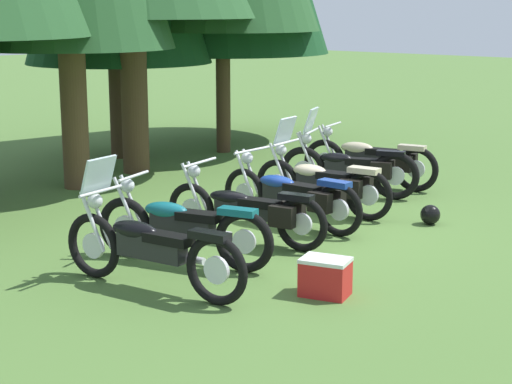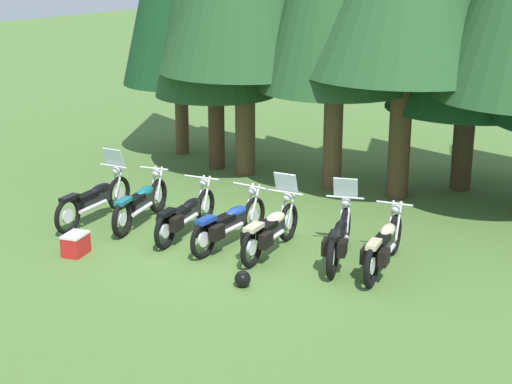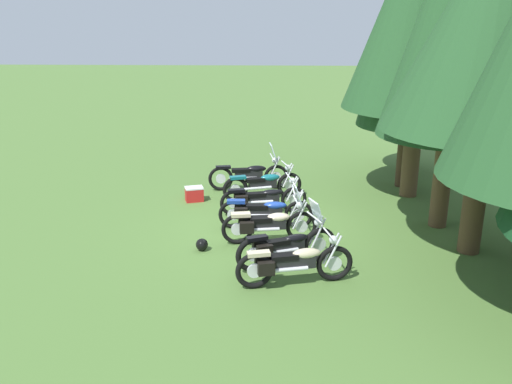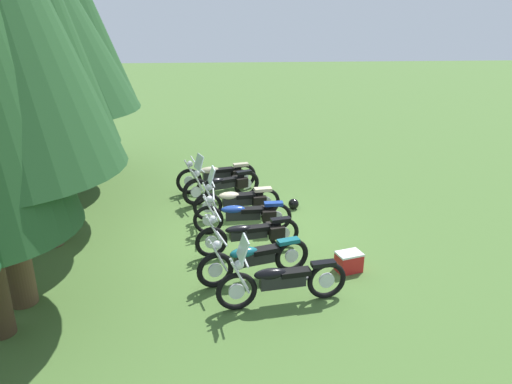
{
  "view_description": "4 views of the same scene",
  "coord_description": "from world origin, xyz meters",
  "px_view_note": "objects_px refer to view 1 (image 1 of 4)",
  "views": [
    {
      "loc": [
        -8.68,
        -7.04,
        2.94
      ],
      "look_at": [
        -0.57,
        -0.03,
        0.58
      ],
      "focal_mm": 58.7,
      "sensor_mm": 36.0,
      "label": 1
    },
    {
      "loc": [
        8.8,
        -11.35,
        5.48
      ],
      "look_at": [
        0.01,
        0.78,
        0.81
      ],
      "focal_mm": 56.68,
      "sensor_mm": 36.0,
      "label": 2
    },
    {
      "loc": [
        12.73,
        0.07,
        5.19
      ],
      "look_at": [
        -0.1,
        -0.36,
        0.89
      ],
      "focal_mm": 38.9,
      "sensor_mm": 36.0,
      "label": 3
    },
    {
      "loc": [
        -10.44,
        0.35,
        4.95
      ],
      "look_at": [
        0.29,
        -0.44,
        0.92
      ],
      "focal_mm": 34.18,
      "sensor_mm": 36.0,
      "label": 4
    }
  ],
  "objects_px": {
    "motorcycle_0": "(149,246)",
    "dropped_helmet": "(430,215)",
    "motorcycle_3": "(293,195)",
    "motorcycle_4": "(324,182)",
    "motorcycle_1": "(181,226)",
    "picnic_cooler": "(325,277)",
    "motorcycle_5": "(350,168)",
    "motorcycle_6": "(372,160)",
    "motorcycle_2": "(248,210)"
  },
  "relations": [
    {
      "from": "motorcycle_0",
      "to": "motorcycle_6",
      "type": "bearing_deg",
      "value": -88.19
    },
    {
      "from": "motorcycle_4",
      "to": "dropped_helmet",
      "type": "height_order",
      "value": "motorcycle_4"
    },
    {
      "from": "motorcycle_4",
      "to": "dropped_helmet",
      "type": "xyz_separation_m",
      "value": [
        0.48,
        -1.48,
        -0.34
      ]
    },
    {
      "from": "motorcycle_0",
      "to": "motorcycle_4",
      "type": "bearing_deg",
      "value": -90.0
    },
    {
      "from": "motorcycle_4",
      "to": "motorcycle_1",
      "type": "bearing_deg",
      "value": 85.04
    },
    {
      "from": "motorcycle_2",
      "to": "motorcycle_3",
      "type": "xyz_separation_m",
      "value": [
        1.0,
        0.07,
        0.02
      ]
    },
    {
      "from": "motorcycle_6",
      "to": "motorcycle_0",
      "type": "bearing_deg",
      "value": 87.27
    },
    {
      "from": "motorcycle_0",
      "to": "motorcycle_3",
      "type": "bearing_deg",
      "value": -89.81
    },
    {
      "from": "dropped_helmet",
      "to": "motorcycle_1",
      "type": "bearing_deg",
      "value": 159.71
    },
    {
      "from": "motorcycle_2",
      "to": "motorcycle_6",
      "type": "height_order",
      "value": "motorcycle_6"
    },
    {
      "from": "motorcycle_0",
      "to": "motorcycle_2",
      "type": "bearing_deg",
      "value": -87.53
    },
    {
      "from": "motorcycle_6",
      "to": "picnic_cooler",
      "type": "distance_m",
      "value": 5.54
    },
    {
      "from": "motorcycle_0",
      "to": "picnic_cooler",
      "type": "relative_size",
      "value": 4.12
    },
    {
      "from": "motorcycle_0",
      "to": "motorcycle_3",
      "type": "height_order",
      "value": "motorcycle_0"
    },
    {
      "from": "picnic_cooler",
      "to": "motorcycle_1",
      "type": "bearing_deg",
      "value": 95.79
    },
    {
      "from": "motorcycle_2",
      "to": "motorcycle_4",
      "type": "height_order",
      "value": "motorcycle_4"
    },
    {
      "from": "motorcycle_5",
      "to": "dropped_helmet",
      "type": "height_order",
      "value": "motorcycle_5"
    },
    {
      "from": "motorcycle_3",
      "to": "dropped_helmet",
      "type": "bearing_deg",
      "value": -137.04
    },
    {
      "from": "motorcycle_0",
      "to": "dropped_helmet",
      "type": "relative_size",
      "value": 8.58
    },
    {
      "from": "picnic_cooler",
      "to": "dropped_helmet",
      "type": "relative_size",
      "value": 2.08
    },
    {
      "from": "motorcycle_1",
      "to": "dropped_helmet",
      "type": "xyz_separation_m",
      "value": [
        3.52,
        -1.3,
        -0.32
      ]
    },
    {
      "from": "motorcycle_1",
      "to": "picnic_cooler",
      "type": "xyz_separation_m",
      "value": [
        0.2,
        -1.93,
        -0.25
      ]
    },
    {
      "from": "motorcycle_4",
      "to": "picnic_cooler",
      "type": "height_order",
      "value": "motorcycle_4"
    },
    {
      "from": "motorcycle_5",
      "to": "motorcycle_6",
      "type": "distance_m",
      "value": 0.82
    },
    {
      "from": "picnic_cooler",
      "to": "motorcycle_5",
      "type": "bearing_deg",
      "value": 31.53
    },
    {
      "from": "motorcycle_0",
      "to": "motorcycle_1",
      "type": "distance_m",
      "value": 0.97
    },
    {
      "from": "motorcycle_5",
      "to": "motorcycle_2",
      "type": "bearing_deg",
      "value": 78.81
    },
    {
      "from": "motorcycle_5",
      "to": "motorcycle_4",
      "type": "bearing_deg",
      "value": 85.5
    },
    {
      "from": "motorcycle_0",
      "to": "motorcycle_6",
      "type": "height_order",
      "value": "motorcycle_0"
    },
    {
      "from": "motorcycle_4",
      "to": "picnic_cooler",
      "type": "xyz_separation_m",
      "value": [
        -2.84,
        -2.12,
        -0.28
      ]
    },
    {
      "from": "motorcycle_5",
      "to": "picnic_cooler",
      "type": "distance_m",
      "value": 4.78
    },
    {
      "from": "motorcycle_2",
      "to": "picnic_cooler",
      "type": "height_order",
      "value": "motorcycle_2"
    },
    {
      "from": "motorcycle_4",
      "to": "motorcycle_3",
      "type": "bearing_deg",
      "value": 89.61
    },
    {
      "from": "motorcycle_6",
      "to": "picnic_cooler",
      "type": "height_order",
      "value": "motorcycle_6"
    },
    {
      "from": "motorcycle_4",
      "to": "motorcycle_6",
      "type": "bearing_deg",
      "value": -84.5
    },
    {
      "from": "motorcycle_4",
      "to": "motorcycle_5",
      "type": "distance_m",
      "value": 1.28
    },
    {
      "from": "motorcycle_3",
      "to": "dropped_helmet",
      "type": "xyz_separation_m",
      "value": [
        1.35,
        -1.36,
        -0.31
      ]
    },
    {
      "from": "motorcycle_2",
      "to": "dropped_helmet",
      "type": "xyz_separation_m",
      "value": [
        2.36,
        -1.29,
        -0.3
      ]
    },
    {
      "from": "motorcycle_5",
      "to": "dropped_helmet",
      "type": "bearing_deg",
      "value": 136.68
    },
    {
      "from": "motorcycle_2",
      "to": "motorcycle_5",
      "type": "bearing_deg",
      "value": -91.28
    },
    {
      "from": "dropped_helmet",
      "to": "motorcycle_4",
      "type": "bearing_deg",
      "value": 108.02
    },
    {
      "from": "picnic_cooler",
      "to": "motorcycle_0",
      "type": "bearing_deg",
      "value": 125.25
    },
    {
      "from": "motorcycle_1",
      "to": "motorcycle_6",
      "type": "distance_m",
      "value": 5.12
    },
    {
      "from": "motorcycle_6",
      "to": "dropped_helmet",
      "type": "height_order",
      "value": "motorcycle_6"
    },
    {
      "from": "motorcycle_0",
      "to": "picnic_cooler",
      "type": "distance_m",
      "value": 1.88
    },
    {
      "from": "motorcycle_0",
      "to": "motorcycle_1",
      "type": "xyz_separation_m",
      "value": [
        0.88,
        0.41,
        -0.03
      ]
    },
    {
      "from": "motorcycle_5",
      "to": "motorcycle_1",
      "type": "bearing_deg",
      "value": 75.81
    },
    {
      "from": "dropped_helmet",
      "to": "motorcycle_6",
      "type": "bearing_deg",
      "value": 52.04
    },
    {
      "from": "motorcycle_1",
      "to": "motorcycle_0",
      "type": "bearing_deg",
      "value": 98.54
    },
    {
      "from": "motorcycle_3",
      "to": "motorcycle_6",
      "type": "bearing_deg",
      "value": -79.74
    }
  ]
}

